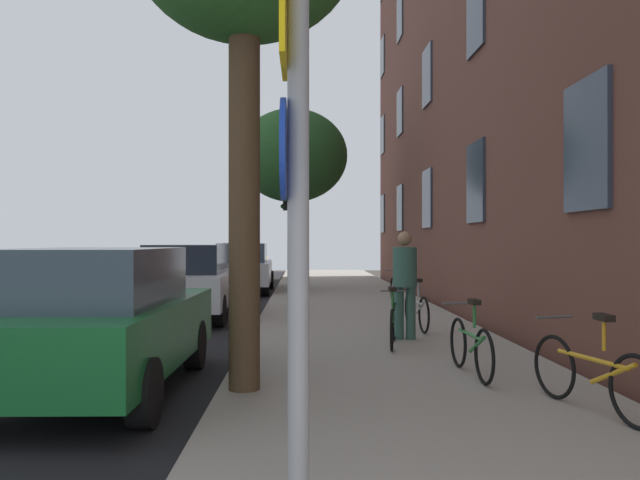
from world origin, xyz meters
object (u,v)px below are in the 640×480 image
Objects in this scene: bicycle_4 at (396,289)px; car_1 at (189,281)px; car_2 at (243,267)px; traffic_light at (288,218)px; tree_far at (293,156)px; bicycle_3 at (417,310)px; sign_post at (294,185)px; bicycle_1 at (471,346)px; pedestrian_0 at (405,278)px; car_3 at (244,261)px; car_0 at (98,319)px; bicycle_2 at (393,323)px; bicycle_0 at (592,374)px.

car_1 reaches higher than bicycle_4.
traffic_light is at bearing 27.02° from car_2.
tree_far reaches higher than bicycle_3.
sign_post is 0.83× the size of car_1.
traffic_light is 2.17× the size of bicycle_1.
car_3 is at bearing 103.76° from pedestrian_0.
traffic_light is at bearing 99.90° from bicycle_1.
car_1 is at bearing -154.32° from bicycle_4.
bicycle_3 is at bearing -93.99° from bicycle_4.
car_3 is (-4.50, 19.80, 0.37)m from bicycle_1.
car_3 reaches higher than bicycle_4.
car_0 is at bearing 121.86° from sign_post.
pedestrian_0 is (0.29, 0.62, 0.65)m from bicycle_2.
bicycle_4 is (2.88, -5.62, -2.04)m from traffic_light.
bicycle_1 is 0.37× the size of car_2.
traffic_light is (-0.46, 18.19, 0.50)m from sign_post.
car_1 reaches higher than bicycle_1.
bicycle_3 is (0.05, 3.85, 0.00)m from bicycle_1.
car_2 is (-3.34, 11.37, 0.37)m from bicycle_2.
traffic_light is 2.20× the size of bicycle_4.
bicycle_3 is at bearing -76.77° from tree_far.
bicycle_1 is 4.28m from car_0.
car_2 is (-3.96, 13.52, 0.37)m from bicycle_1.
sign_post is 2.07× the size of bicycle_4.
bicycle_0 is (3.18, -15.90, -2.03)m from traffic_light.
car_1 is (-2.42, 10.24, -1.18)m from sign_post.
sign_post is 12.89m from bicycle_4.
sign_post is 18.09m from tree_far.
car_3 is (-4.17, 17.03, -0.27)m from pedestrian_0.
sign_post reaches higher than bicycle_3.
tree_far reaches higher than bicycle_0.
bicycle_3 is at bearing 70.23° from pedestrian_0.
sign_post is at bearing -58.14° from car_0.
bicycle_2 is 0.38× the size of car_0.
tree_far reaches higher than car_2.
bicycle_1 is at bearing -92.57° from bicycle_4.
pedestrian_0 is (2.00, -11.20, -3.47)m from tree_far.
pedestrian_0 is at bearing -76.24° from car_3.
bicycle_0 is 5.52m from bicycle_3.
bicycle_0 is at bearing 40.03° from sign_post.
bicycle_1 is 1.01× the size of bicycle_4.
pedestrian_0 reaches higher than car_0.
bicycle_1 is 8.65m from bicycle_4.
sign_post reaches higher than bicycle_4.
car_1 is at bearing 151.21° from bicycle_3.
sign_post is 1.89× the size of pedestrian_0.
tree_far reaches higher than car_0.
bicycle_4 is at bearing 25.68° from car_1.
bicycle_4 is 0.40× the size of car_1.
pedestrian_0 is at bearing -71.36° from car_2.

